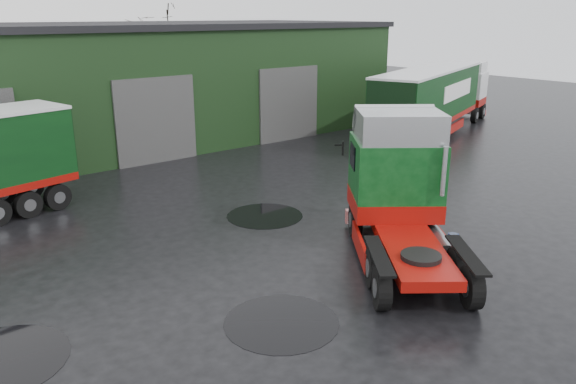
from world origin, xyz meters
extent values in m
plane|color=black|center=(0.00, 0.00, 0.00)|extent=(100.00, 100.00, 0.00)
cube|color=black|center=(2.00, 20.00, 3.00)|extent=(32.00, 12.00, 6.00)
cube|color=black|center=(2.00, 20.00, 6.15)|extent=(32.40, 12.40, 0.30)
cylinder|color=navy|center=(4.53, -0.84, 0.15)|extent=(0.38, 0.38, 0.30)
cylinder|color=black|center=(-2.50, -1.19, 0.00)|extent=(2.67, 2.67, 0.01)
cylinder|color=black|center=(1.47, 4.78, 0.00)|extent=(2.67, 2.67, 0.01)
camera|label=1|loc=(-9.53, -10.13, 6.78)|focal=35.00mm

